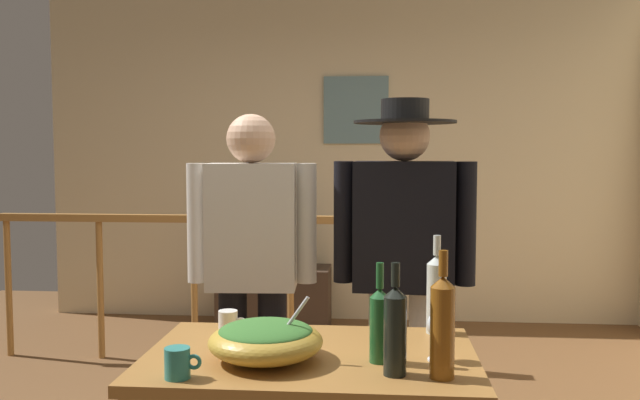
{
  "coord_description": "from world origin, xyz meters",
  "views": [
    {
      "loc": [
        0.31,
        -2.97,
        1.43
      ],
      "look_at": [
        0.08,
        -0.35,
        1.24
      ],
      "focal_mm": 37.73,
      "sensor_mm": 36.0,
      "label": 1
    }
  ],
  "objects_px": {
    "flat_screen_tv": "(274,235)",
    "serving_table": "(311,377)",
    "framed_picture": "(356,110)",
    "mug_white": "(229,325)",
    "wine_bottle_amber": "(442,325)",
    "stair_railing": "(263,266)",
    "salad_bowl": "(266,339)",
    "wine_bottle_clear": "(436,292)",
    "mug_teal": "(178,363)",
    "person_standing_left": "(252,258)",
    "person_standing_right": "(404,248)",
    "tv_console": "(275,297)",
    "wine_bottle_green": "(380,323)",
    "wine_glass": "(438,327)",
    "wine_bottle_dark": "(395,329)"
  },
  "relations": [
    {
      "from": "stair_railing",
      "to": "serving_table",
      "type": "bearing_deg",
      "value": -76.12
    },
    {
      "from": "flat_screen_tv",
      "to": "serving_table",
      "type": "height_order",
      "value": "flat_screen_tv"
    },
    {
      "from": "person_standing_right",
      "to": "wine_bottle_dark",
      "type": "bearing_deg",
      "value": 89.63
    },
    {
      "from": "tv_console",
      "to": "serving_table",
      "type": "xyz_separation_m",
      "value": [
        0.6,
        -3.09,
        0.41
      ]
    },
    {
      "from": "mug_white",
      "to": "wine_bottle_clear",
      "type": "bearing_deg",
      "value": 11.26
    },
    {
      "from": "stair_railing",
      "to": "wine_bottle_clear",
      "type": "distance_m",
      "value": 2.13
    },
    {
      "from": "framed_picture",
      "to": "wine_bottle_green",
      "type": "distance_m",
      "value": 3.57
    },
    {
      "from": "framed_picture",
      "to": "mug_white",
      "type": "distance_m",
      "value": 3.4
    },
    {
      "from": "mug_teal",
      "to": "person_standing_right",
      "type": "distance_m",
      "value": 1.28
    },
    {
      "from": "wine_bottle_green",
      "to": "person_standing_left",
      "type": "xyz_separation_m",
      "value": [
        -0.58,
        0.83,
        0.07
      ]
    },
    {
      "from": "salad_bowl",
      "to": "wine_glass",
      "type": "bearing_deg",
      "value": 4.74
    },
    {
      "from": "wine_glass",
      "to": "wine_bottle_clear",
      "type": "bearing_deg",
      "value": 86.07
    },
    {
      "from": "wine_bottle_clear",
      "to": "person_standing_right",
      "type": "distance_m",
      "value": 0.48
    },
    {
      "from": "serving_table",
      "to": "wine_bottle_clear",
      "type": "distance_m",
      "value": 0.59
    },
    {
      "from": "salad_bowl",
      "to": "mug_teal",
      "type": "relative_size",
      "value": 3.31
    },
    {
      "from": "wine_bottle_green",
      "to": "stair_railing",
      "type": "bearing_deg",
      "value": 108.92
    },
    {
      "from": "wine_bottle_clear",
      "to": "mug_white",
      "type": "distance_m",
      "value": 0.79
    },
    {
      "from": "wine_bottle_dark",
      "to": "mug_teal",
      "type": "bearing_deg",
      "value": -172.49
    },
    {
      "from": "serving_table",
      "to": "person_standing_right",
      "type": "height_order",
      "value": "person_standing_right"
    },
    {
      "from": "salad_bowl",
      "to": "wine_glass",
      "type": "height_order",
      "value": "salad_bowl"
    },
    {
      "from": "wine_bottle_green",
      "to": "mug_white",
      "type": "bearing_deg",
      "value": 158.31
    },
    {
      "from": "wine_bottle_amber",
      "to": "mug_white",
      "type": "relative_size",
      "value": 3.68
    },
    {
      "from": "serving_table",
      "to": "salad_bowl",
      "type": "bearing_deg",
      "value": -146.63
    },
    {
      "from": "salad_bowl",
      "to": "mug_teal",
      "type": "height_order",
      "value": "salad_bowl"
    },
    {
      "from": "salad_bowl",
      "to": "wine_bottle_green",
      "type": "xyz_separation_m",
      "value": [
        0.37,
        0.02,
        0.06
      ]
    },
    {
      "from": "mug_white",
      "to": "person_standing_left",
      "type": "bearing_deg",
      "value": 92.51
    },
    {
      "from": "salad_bowl",
      "to": "wine_bottle_clear",
      "type": "distance_m",
      "value": 0.71
    },
    {
      "from": "stair_railing",
      "to": "person_standing_left",
      "type": "xyz_separation_m",
      "value": [
        0.19,
        -1.42,
        0.29
      ]
    },
    {
      "from": "wine_bottle_amber",
      "to": "person_standing_left",
      "type": "xyz_separation_m",
      "value": [
        -0.77,
        0.96,
        0.04
      ]
    },
    {
      "from": "tv_console",
      "to": "person_standing_right",
      "type": "height_order",
      "value": "person_standing_right"
    },
    {
      "from": "framed_picture",
      "to": "wine_bottle_amber",
      "type": "xyz_separation_m",
      "value": [
        0.38,
        -3.59,
        -0.86
      ]
    },
    {
      "from": "stair_railing",
      "to": "wine_bottle_dark",
      "type": "height_order",
      "value": "wine_bottle_dark"
    },
    {
      "from": "mug_teal",
      "to": "wine_bottle_amber",
      "type": "bearing_deg",
      "value": 5.13
    },
    {
      "from": "flat_screen_tv",
      "to": "serving_table",
      "type": "bearing_deg",
      "value": -78.85
    },
    {
      "from": "serving_table",
      "to": "wine_bottle_green",
      "type": "xyz_separation_m",
      "value": [
        0.23,
        -0.08,
        0.21
      ]
    },
    {
      "from": "framed_picture",
      "to": "person_standing_right",
      "type": "relative_size",
      "value": 0.33
    },
    {
      "from": "serving_table",
      "to": "wine_glass",
      "type": "bearing_deg",
      "value": -6.06
    },
    {
      "from": "wine_bottle_dark",
      "to": "mug_teal",
      "type": "distance_m",
      "value": 0.67
    },
    {
      "from": "mug_teal",
      "to": "person_standing_left",
      "type": "distance_m",
      "value": 1.05
    },
    {
      "from": "stair_railing",
      "to": "wine_bottle_clear",
      "type": "bearing_deg",
      "value": -62.27
    },
    {
      "from": "salad_bowl",
      "to": "wine_bottle_amber",
      "type": "distance_m",
      "value": 0.58
    },
    {
      "from": "flat_screen_tv",
      "to": "wine_bottle_amber",
      "type": "distance_m",
      "value": 3.43
    },
    {
      "from": "framed_picture",
      "to": "stair_railing",
      "type": "height_order",
      "value": "framed_picture"
    },
    {
      "from": "mug_white",
      "to": "framed_picture",
      "type": "bearing_deg",
      "value": 83.65
    },
    {
      "from": "wine_bottle_amber",
      "to": "serving_table",
      "type": "bearing_deg",
      "value": 153.12
    },
    {
      "from": "wine_bottle_green",
      "to": "wine_bottle_amber",
      "type": "relative_size",
      "value": 0.84
    },
    {
      "from": "wine_bottle_clear",
      "to": "person_standing_right",
      "type": "height_order",
      "value": "person_standing_right"
    },
    {
      "from": "serving_table",
      "to": "wine_bottle_green",
      "type": "bearing_deg",
      "value": -18.19
    },
    {
      "from": "flat_screen_tv",
      "to": "person_standing_right",
      "type": "xyz_separation_m",
      "value": [
        0.94,
        -2.3,
        0.24
      ]
    },
    {
      "from": "wine_glass",
      "to": "person_standing_right",
      "type": "height_order",
      "value": "person_standing_right"
    }
  ]
}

